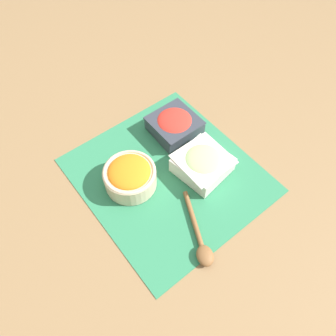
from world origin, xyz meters
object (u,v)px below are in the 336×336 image
at_px(cucumber_bowl, 203,163).
at_px(wooden_spoon, 201,242).
at_px(carrot_bowl, 130,176).
at_px(tomato_bowl, 174,124).

distance_m(cucumber_bowl, wooden_spoon, 0.21).
relative_size(carrot_bowl, tomato_bowl, 1.04).
xyz_separation_m(cucumber_bowl, carrot_bowl, (-0.08, -0.17, 0.01)).
bearing_deg(tomato_bowl, wooden_spoon, -28.81).
bearing_deg(carrot_bowl, wooden_spoon, 7.77).
bearing_deg(wooden_spoon, cucumber_bowl, 137.55).
relative_size(cucumber_bowl, tomato_bowl, 1.09).
distance_m(carrot_bowl, tomato_bowl, 0.21).
height_order(carrot_bowl, tomato_bowl, carrot_bowl).
bearing_deg(tomato_bowl, carrot_bowl, -71.20).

